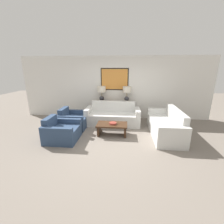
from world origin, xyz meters
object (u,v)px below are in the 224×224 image
Objects in this scene: table_lamp_left at (102,91)px; coffee_table at (112,127)px; couch_by_back_wall at (113,117)px; armchair_near_camera at (62,132)px; console_table at (114,110)px; decorative_bowl at (113,123)px; table_lamp_right at (127,92)px; couch_by_side at (166,126)px; armchair_near_back_wall at (73,121)px.

coffee_table is (0.60, -1.64, -0.93)m from table_lamp_left.
armchair_near_camera is (-1.45, -1.54, -0.04)m from couch_by_back_wall.
console_table is 1.67m from decorative_bowl.
couch_by_back_wall is at bearing -90.00° from console_table.
console_table reaches higher than decorative_bowl.
armchair_near_camera reaches higher than coffee_table.
couch_by_side is (1.32, -1.45, -0.91)m from table_lamp_right.
console_table is at bearing 56.27° from armchair_near_camera.
table_lamp_left is at bearing 110.04° from coffee_table.
couch_by_back_wall is 2.03m from couch_by_side.
couch_by_side reaches higher than coffee_table.
table_lamp_right is at bearing 132.29° from couch_by_side.
console_table is 2.61m from armchair_near_camera.
console_table is 1.74× the size of armchair_near_back_wall.
armchair_near_back_wall is at bearing -161.12° from couch_by_back_wall.
armchair_near_back_wall is (-3.30, 0.33, -0.04)m from couch_by_side.
console_table reaches higher than armchair_near_camera.
console_table is 2.56× the size of table_lamp_left.
coffee_table is at bearing -69.96° from table_lamp_left.
table_lamp_right is at bearing 0.00° from console_table.
armchair_near_back_wall is at bearing 160.97° from coffee_table.
coffee_table is 1.60m from armchair_near_camera.
couch_by_back_wall reaches higher than armchair_near_camera.
decorative_bowl is (0.03, -0.03, 0.14)m from coffee_table.
couch_by_side is 8.78× the size of decorative_bowl.
table_lamp_right is 3.08m from armchair_near_camera.
armchair_near_camera is (-3.30, -0.72, -0.04)m from couch_by_side.
table_lamp_left is 0.30× the size of couch_by_back_wall.
armchair_near_camera is (-0.91, -2.17, -0.95)m from table_lamp_left.
couch_by_side is 1.80m from coffee_table.
table_lamp_right is 2.16m from couch_by_side.
coffee_table is at bearing -87.65° from console_table.
armchair_near_back_wall is (-1.45, -1.12, -0.13)m from console_table.
decorative_bowl is (0.63, -1.67, -0.80)m from table_lamp_left.
coffee_table is at bearing -19.03° from armchair_near_back_wall.
armchair_near_back_wall is (-1.98, -1.12, -0.95)m from table_lamp_right.
table_lamp_left is at bearing 180.00° from table_lamp_right.
coffee_table is 0.14m from decorative_bowl.
couch_by_back_wall is 2.24× the size of armchair_near_camera.
table_lamp_right reaches higher than couch_by_back_wall.
console_table reaches higher than coffee_table.
armchair_near_back_wall is at bearing 160.44° from decorative_bowl.
table_lamp_left is (-0.53, 0.00, 0.82)m from console_table.
armchair_near_camera is at bearing -133.23° from couch_by_back_wall.
decorative_bowl is at bearing -41.94° from coffee_table.
armchair_near_back_wall is (-1.45, -0.49, -0.04)m from couch_by_back_wall.
couch_by_side reaches higher than console_table.
armchair_near_camera is (-1.51, -0.52, -0.02)m from coffee_table.
couch_by_back_wall is (0.53, -0.63, -0.91)m from table_lamp_left.
console_table is at bearing 93.31° from decorative_bowl.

